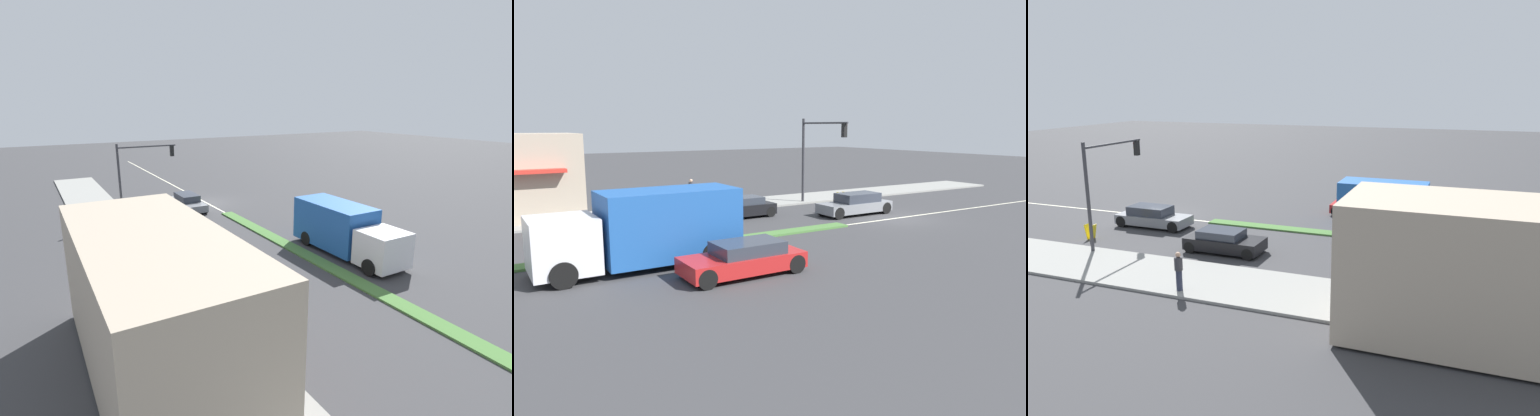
% 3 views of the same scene
% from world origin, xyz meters
% --- Properties ---
extents(ground_plane, '(160.00, 160.00, 0.00)m').
position_xyz_m(ground_plane, '(0.00, 18.00, 0.00)').
color(ground_plane, '#38383A').
extents(sidewalk_right, '(4.00, 73.00, 0.12)m').
position_xyz_m(sidewalk_right, '(9.00, 18.50, 0.06)').
color(sidewalk_right, gray).
rests_on(sidewalk_right, ground).
extents(lane_marking_center, '(0.16, 60.00, 0.01)m').
position_xyz_m(lane_marking_center, '(0.00, 0.00, 0.00)').
color(lane_marking_center, beige).
rests_on(lane_marking_center, ground).
extents(building_corner_store, '(5.00, 10.26, 4.70)m').
position_xyz_m(building_corner_store, '(10.49, 20.36, 2.47)').
color(building_corner_store, tan).
rests_on(building_corner_store, sidewalk_right).
extents(traffic_signal_main, '(4.59, 0.34, 5.60)m').
position_xyz_m(traffic_signal_main, '(6.12, 1.17, 3.90)').
color(traffic_signal_main, '#333338').
rests_on(traffic_signal_main, sidewalk_right).
extents(pedestrian, '(0.34, 0.34, 1.67)m').
position_xyz_m(pedestrian, '(10.44, 8.17, 1.00)').
color(pedestrian, '#282D42').
rests_on(pedestrian, sidewalk_right).
extents(warning_aframe_sign, '(0.45, 0.53, 0.84)m').
position_xyz_m(warning_aframe_sign, '(5.60, -0.64, 0.43)').
color(warning_aframe_sign, yellow).
rests_on(warning_aframe_sign, ground).
extents(delivery_truck, '(2.44, 7.50, 2.87)m').
position_xyz_m(delivery_truck, '(-2.20, 15.32, 1.47)').
color(delivery_truck, silver).
rests_on(delivery_truck, ground).
extents(suv_black, '(1.80, 4.07, 1.18)m').
position_xyz_m(suv_black, '(5.00, 7.48, 0.58)').
color(suv_black, black).
rests_on(suv_black, ground).
extents(hatchback_red, '(1.85, 4.38, 1.19)m').
position_xyz_m(hatchback_red, '(-5.00, 12.74, 0.59)').
color(hatchback_red, '#AD1E1E').
rests_on(hatchback_red, ground).
extents(suv_grey, '(1.74, 4.56, 1.29)m').
position_xyz_m(suv_grey, '(2.20, 1.17, 0.62)').
color(suv_grey, slate).
rests_on(suv_grey, ground).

